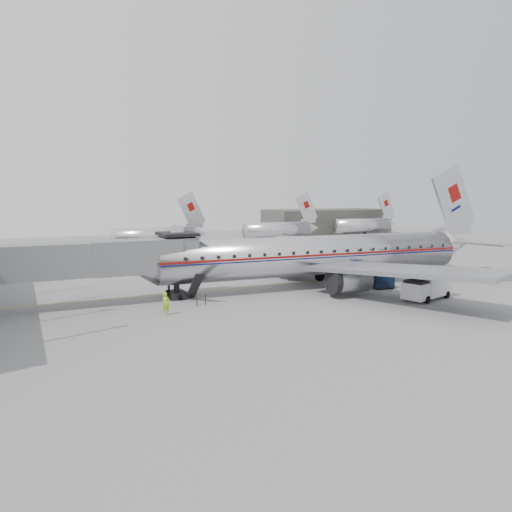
{
  "coord_description": "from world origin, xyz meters",
  "views": [
    {
      "loc": [
        -22.63,
        -42.41,
        10.22
      ],
      "look_at": [
        0.71,
        6.81,
        3.2
      ],
      "focal_mm": 35.0,
      "sensor_mm": 36.0,
      "label": 1
    }
  ],
  "objects_px": {
    "airliner": "(322,255)",
    "baggage_cart_navy": "(382,280)",
    "baggage_cart_white": "(378,274)",
    "ramp_worker": "(166,304)",
    "service_van": "(428,285)"
  },
  "relations": [
    {
      "from": "baggage_cart_white",
      "to": "ramp_worker",
      "type": "height_order",
      "value": "ramp_worker"
    },
    {
      "from": "baggage_cart_navy",
      "to": "ramp_worker",
      "type": "height_order",
      "value": "ramp_worker"
    },
    {
      "from": "baggage_cart_navy",
      "to": "ramp_worker",
      "type": "bearing_deg",
      "value": -165.03
    },
    {
      "from": "service_van",
      "to": "ramp_worker",
      "type": "xyz_separation_m",
      "value": [
        -24.31,
        4.6,
        -0.43
      ]
    },
    {
      "from": "service_van",
      "to": "ramp_worker",
      "type": "distance_m",
      "value": 24.75
    },
    {
      "from": "airliner",
      "to": "baggage_cart_navy",
      "type": "height_order",
      "value": "airliner"
    },
    {
      "from": "baggage_cart_navy",
      "to": "service_van",
      "type": "bearing_deg",
      "value": -75.53
    },
    {
      "from": "airliner",
      "to": "service_van",
      "type": "relative_size",
      "value": 7.13
    },
    {
      "from": "baggage_cart_navy",
      "to": "ramp_worker",
      "type": "distance_m",
      "value": 24.01
    },
    {
      "from": "service_van",
      "to": "baggage_cart_white",
      "type": "height_order",
      "value": "service_van"
    },
    {
      "from": "airliner",
      "to": "service_van",
      "type": "distance_m",
      "value": 11.59
    },
    {
      "from": "ramp_worker",
      "to": "baggage_cart_navy",
      "type": "bearing_deg",
      "value": -12.47
    },
    {
      "from": "airliner",
      "to": "baggage_cart_navy",
      "type": "xyz_separation_m",
      "value": [
        5.1,
        -3.86,
        -2.5
      ]
    },
    {
      "from": "baggage_cart_white",
      "to": "ramp_worker",
      "type": "xyz_separation_m",
      "value": [
        -25.72,
        -4.48,
        0.05
      ]
    },
    {
      "from": "baggage_cart_white",
      "to": "airliner",
      "type": "bearing_deg",
      "value": 170.23
    }
  ]
}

